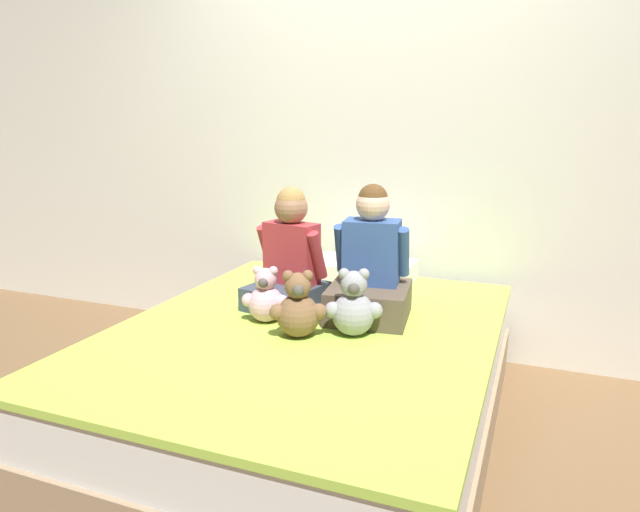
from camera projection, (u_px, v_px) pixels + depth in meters
name	position (u px, v px, depth m)	size (l,w,h in m)	color
ground_plane	(307.00, 426.00, 2.58)	(14.00, 14.00, 0.00)	brown
wall_behind_bed	(380.00, 138.00, 3.29)	(8.00, 0.06, 2.50)	silver
bed	(307.00, 378.00, 2.53)	(1.59, 1.98, 0.48)	#997F60
child_on_left	(289.00, 259.00, 2.70)	(0.38, 0.39, 0.57)	#384251
child_on_right	(370.00, 270.00, 2.56)	(0.39, 0.41, 0.60)	brown
teddy_bear_held_by_left_child	(266.00, 298.00, 2.51)	(0.21, 0.16, 0.25)	#DBA3B2
teddy_bear_held_by_right_child	(353.00, 307.00, 2.35)	(0.23, 0.18, 0.28)	#939399
teddy_bear_between_children	(298.00, 309.00, 2.33)	(0.22, 0.18, 0.28)	brown
pillow_at_headboard	(362.00, 271.00, 3.18)	(0.56, 0.34, 0.11)	white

